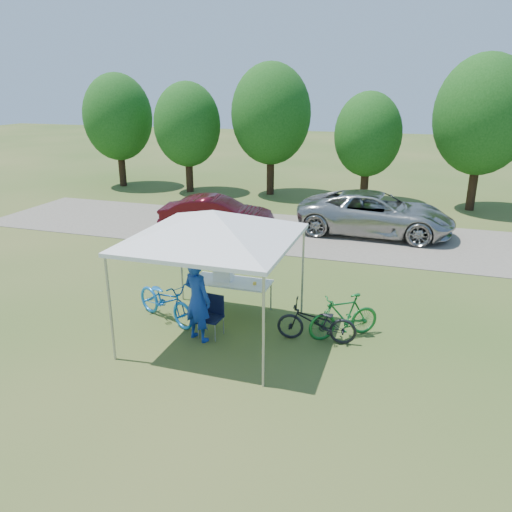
{
  "coord_description": "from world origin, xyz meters",
  "views": [
    {
      "loc": [
        3.71,
        -8.75,
        5.02
      ],
      "look_at": [
        0.24,
        2.0,
        1.16
      ],
      "focal_mm": 35.0,
      "sensor_mm": 36.0,
      "label": 1
    }
  ],
  "objects": [
    {
      "name": "cooler",
      "position": [
        -0.32,
        1.28,
        0.9
      ],
      "size": [
        0.45,
        0.3,
        0.32
      ],
      "color": "white",
      "rests_on": "folding_table"
    },
    {
      "name": "bike_blue",
      "position": [
        -1.34,
        0.34,
        0.49
      ],
      "size": [
        1.98,
        1.39,
        0.99
      ],
      "primitive_type": "imported",
      "rotation": [
        0.0,
        0.0,
        1.13
      ],
      "color": "blue",
      "rests_on": "ground"
    },
    {
      "name": "folding_chair",
      "position": [
        -0.09,
        0.04,
        0.51
      ],
      "size": [
        0.48,
        0.49,
        0.87
      ],
      "rotation": [
        0.0,
        0.0,
        -0.08
      ],
      "color": "black",
      "rests_on": "ground"
    },
    {
      "name": "sedan",
      "position": [
        -2.88,
        7.16,
        0.68
      ],
      "size": [
        4.16,
        2.07,
        1.31
      ],
      "primitive_type": "imported",
      "rotation": [
        0.0,
        0.0,
        1.75
      ],
      "color": "#490C14",
      "rests_on": "gravel_strip"
    },
    {
      "name": "gravel_strip",
      "position": [
        0.0,
        8.0,
        0.01
      ],
      "size": [
        24.0,
        5.0,
        0.02
      ],
      "primitive_type": "cube",
      "color": "gray",
      "rests_on": "ground"
    },
    {
      "name": "canopy",
      "position": [
        0.0,
        0.0,
        2.65
      ],
      "size": [
        4.53,
        4.53,
        3.0
      ],
      "color": "#A5A5AA",
      "rests_on": "ground"
    },
    {
      "name": "treeline",
      "position": [
        -0.29,
        14.05,
        3.53
      ],
      "size": [
        24.89,
        4.28,
        6.3
      ],
      "color": "#382314",
      "rests_on": "ground"
    },
    {
      "name": "ground",
      "position": [
        0.0,
        0.0,
        0.0
      ],
      "size": [
        100.0,
        100.0,
        0.0
      ],
      "primitive_type": "plane",
      "color": "#2D5119",
      "rests_on": "ground"
    },
    {
      "name": "bike_dark",
      "position": [
        2.06,
        0.4,
        0.43
      ],
      "size": [
        1.68,
        0.72,
        0.86
      ],
      "primitive_type": "imported",
      "rotation": [
        0.0,
        0.0,
        -1.47
      ],
      "color": "black",
      "rests_on": "ground"
    },
    {
      "name": "minivan",
      "position": [
        2.47,
        8.79,
        0.76
      ],
      "size": [
        5.41,
        2.59,
        1.49
      ],
      "primitive_type": "imported",
      "rotation": [
        0.0,
        0.0,
        1.55
      ],
      "color": "#ABABA7",
      "rests_on": "gravel_strip"
    },
    {
      "name": "folding_table",
      "position": [
        -0.11,
        1.28,
        0.7
      ],
      "size": [
        1.8,
        0.75,
        0.74
      ],
      "color": "white",
      "rests_on": "ground"
    },
    {
      "name": "ice_cream_cup",
      "position": [
        0.46,
        1.23,
        0.77
      ],
      "size": [
        0.08,
        0.08,
        0.06
      ],
      "primitive_type": "cylinder",
      "color": "yellow",
      "rests_on": "folding_table"
    },
    {
      "name": "cyclist",
      "position": [
        -0.29,
        -0.25,
        0.9
      ],
      "size": [
        0.77,
        0.64,
        1.8
      ],
      "primitive_type": "imported",
      "rotation": [
        0.0,
        0.0,
        2.77
      ],
      "color": "navy",
      "rests_on": "ground"
    },
    {
      "name": "bike_green",
      "position": [
        2.56,
        0.76,
        0.48
      ],
      "size": [
        1.54,
        1.29,
        0.95
      ],
      "primitive_type": "imported",
      "rotation": [
        0.0,
        0.0,
        -0.94
      ],
      "color": "#176A28",
      "rests_on": "ground"
    }
  ]
}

